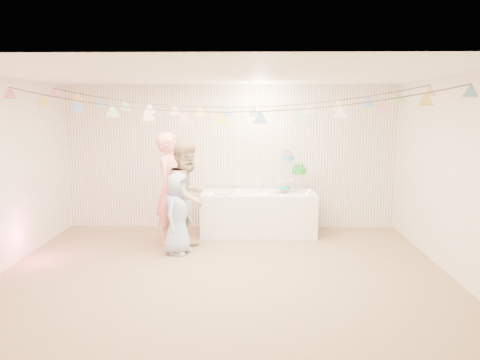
{
  "coord_description": "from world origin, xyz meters",
  "views": [
    {
      "loc": [
        0.33,
        -5.94,
        2.22
      ],
      "look_at": [
        0.2,
        0.8,
        1.15
      ],
      "focal_mm": 35.0,
      "sensor_mm": 36.0,
      "label": 1
    }
  ],
  "objects_px": {
    "person_adult_a": "(171,188)",
    "person_adult_b": "(188,196)",
    "table": "(258,213)",
    "cake_stand": "(290,172)",
    "person_child": "(178,214)"
  },
  "relations": [
    {
      "from": "table",
      "to": "person_adult_a",
      "type": "distance_m",
      "value": 1.63
    },
    {
      "from": "cake_stand",
      "to": "person_adult_a",
      "type": "relative_size",
      "value": 0.38
    },
    {
      "from": "person_adult_a",
      "to": "person_adult_b",
      "type": "distance_m",
      "value": 0.49
    },
    {
      "from": "person_adult_a",
      "to": "person_adult_b",
      "type": "relative_size",
      "value": 1.06
    },
    {
      "from": "cake_stand",
      "to": "person_child",
      "type": "relative_size",
      "value": 0.55
    },
    {
      "from": "cake_stand",
      "to": "person_adult_a",
      "type": "bearing_deg",
      "value": -163.09
    },
    {
      "from": "table",
      "to": "person_child",
      "type": "height_order",
      "value": "person_child"
    },
    {
      "from": "table",
      "to": "cake_stand",
      "type": "bearing_deg",
      "value": 5.19
    },
    {
      "from": "cake_stand",
      "to": "person_adult_a",
      "type": "xyz_separation_m",
      "value": [
        -1.98,
        -0.6,
        -0.19
      ]
    },
    {
      "from": "person_adult_b",
      "to": "person_child",
      "type": "height_order",
      "value": "person_adult_b"
    },
    {
      "from": "person_adult_a",
      "to": "person_child",
      "type": "height_order",
      "value": "person_adult_a"
    },
    {
      "from": "cake_stand",
      "to": "person_child",
      "type": "bearing_deg",
      "value": -146.75
    },
    {
      "from": "table",
      "to": "cake_stand",
      "type": "xyz_separation_m",
      "value": [
        0.55,
        0.05,
        0.72
      ]
    },
    {
      "from": "person_adult_a",
      "to": "person_adult_b",
      "type": "height_order",
      "value": "person_adult_a"
    },
    {
      "from": "table",
      "to": "person_adult_a",
      "type": "height_order",
      "value": "person_adult_a"
    }
  ]
}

